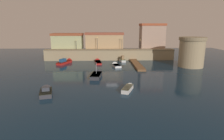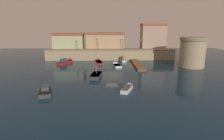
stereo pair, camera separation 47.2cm
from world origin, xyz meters
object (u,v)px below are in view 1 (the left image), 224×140
(quay_lamp_1, at_px, (97,41))
(quay_lamp_3, at_px, (140,43))
(moored_boat_5, at_px, (98,61))
(moored_boat_6, at_px, (46,91))
(moored_boat_2, at_px, (66,62))
(quay_lamp_0, at_px, (76,43))
(fortress_tower, at_px, (192,52))
(moored_boat_3, at_px, (122,60))
(moored_boat_4, at_px, (128,88))
(moored_boat_0, at_px, (116,65))
(mooring_buoy_0, at_px, (100,74))
(quay_lamp_2, at_px, (122,42))
(moored_boat_1, at_px, (97,74))

(quay_lamp_1, relative_size, quay_lamp_3, 1.26)
(moored_boat_5, bearing_deg, moored_boat_6, 157.64)
(moored_boat_2, xyz_separation_m, moored_boat_5, (9.23, 1.05, -0.22))
(quay_lamp_0, distance_m, moored_boat_2, 7.50)
(fortress_tower, bearing_deg, moored_boat_3, 154.00)
(moored_boat_4, distance_m, moored_boat_6, 13.41)
(moored_boat_3, bearing_deg, quay_lamp_3, -73.45)
(moored_boat_3, distance_m, moored_boat_6, 31.59)
(fortress_tower, relative_size, moored_boat_2, 1.11)
(moored_boat_4, xyz_separation_m, moored_boat_5, (-6.06, 25.52, -0.14))
(moored_boat_0, bearing_deg, moored_boat_4, 169.48)
(quay_lamp_3, relative_size, mooring_buoy_0, 6.28)
(quay_lamp_2, relative_size, moored_boat_5, 0.50)
(fortress_tower, xyz_separation_m, moored_boat_0, (-19.89, 1.31, -3.66))
(quay_lamp_2, xyz_separation_m, quay_lamp_3, (5.74, 0.00, -0.33))
(moored_boat_4, bearing_deg, mooring_buoy_0, 45.33)
(fortress_tower, distance_m, quay_lamp_2, 20.80)
(fortress_tower, bearing_deg, quay_lamp_2, 146.92)
(moored_boat_1, bearing_deg, mooring_buoy_0, -10.76)
(moored_boat_1, distance_m, moored_boat_2, 17.98)
(quay_lamp_1, bearing_deg, fortress_tower, -24.20)
(quay_lamp_3, bearing_deg, moored_boat_4, -103.75)
(moored_boat_2, height_order, moored_boat_4, moored_boat_2)
(quay_lamp_1, xyz_separation_m, moored_boat_3, (7.67, -2.78, -5.39))
(quay_lamp_1, relative_size, quay_lamp_2, 1.06)
(moored_boat_3, height_order, mooring_buoy_0, moored_boat_3)
(fortress_tower, relative_size, moored_boat_0, 1.71)
(quay_lamp_2, xyz_separation_m, moored_boat_4, (-1.47, -29.49, -5.43))
(quay_lamp_3, relative_size, moored_boat_0, 0.65)
(fortress_tower, bearing_deg, moored_boat_1, -160.03)
(quay_lamp_1, distance_m, moored_boat_4, 30.67)
(quay_lamp_3, height_order, moored_boat_6, quay_lamp_3)
(moored_boat_1, distance_m, moored_boat_6, 13.05)
(moored_boat_0, bearing_deg, fortress_tower, -107.39)
(quay_lamp_0, bearing_deg, moored_boat_4, -66.37)
(moored_boat_2, distance_m, moored_boat_6, 25.79)
(moored_boat_4, relative_size, moored_boat_6, 0.95)
(quay_lamp_2, distance_m, moored_boat_1, 22.09)
(quay_lamp_3, bearing_deg, moored_boat_5, -163.34)
(moored_boat_2, xyz_separation_m, moored_boat_3, (16.64, 2.24, 0.08))
(moored_boat_0, distance_m, moored_boat_4, 19.52)
(quay_lamp_1, xyz_separation_m, quay_lamp_2, (7.79, 0.00, -0.12))
(moored_boat_1, distance_m, moored_boat_5, 16.24)
(mooring_buoy_0, bearing_deg, moored_boat_4, -66.34)
(moored_boat_6, bearing_deg, moored_boat_5, -29.56)
(quay_lamp_3, distance_m, moored_boat_6, 37.33)
(moored_boat_6, bearing_deg, quay_lamp_0, -15.16)
(moored_boat_0, height_order, moored_boat_6, moored_boat_6)
(quay_lamp_1, bearing_deg, quay_lamp_3, 0.00)
(fortress_tower, bearing_deg, moored_boat_5, 163.59)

